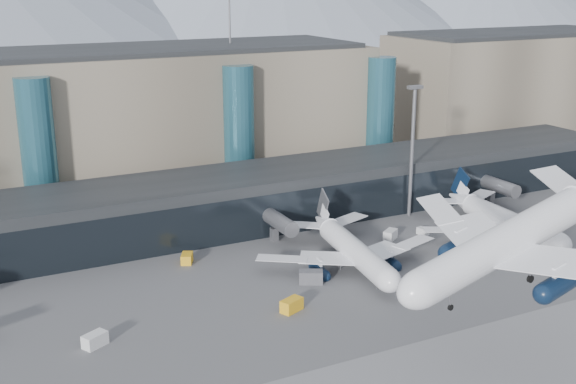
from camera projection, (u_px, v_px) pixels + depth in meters
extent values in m
plane|color=#515154|center=(441.00, 360.00, 88.34)|extent=(900.00, 900.00, 0.00)
cube|color=black|center=(249.00, 198.00, 136.52)|extent=(170.00, 18.00, 10.00)
cube|color=black|center=(269.00, 216.00, 129.19)|extent=(170.00, 0.40, 8.00)
cylinder|color=slate|center=(274.00, 218.00, 127.34)|extent=(2.80, 14.00, 2.80)
cube|color=slate|center=(274.00, 234.00, 128.20)|extent=(1.20, 1.20, 2.40)
cylinder|color=slate|center=(492.00, 183.00, 148.95)|extent=(2.80, 14.00, 2.80)
cube|color=slate|center=(491.00, 197.00, 149.81)|extent=(1.20, 1.20, 2.40)
cube|color=gray|center=(76.00, 128.00, 150.23)|extent=(130.00, 30.00, 30.00)
cube|color=black|center=(70.00, 52.00, 145.80)|extent=(123.50, 28.00, 1.00)
cube|color=gray|center=(512.00, 89.00, 202.10)|extent=(70.00, 30.00, 30.00)
cube|color=black|center=(517.00, 33.00, 197.67)|extent=(66.50, 28.00, 1.00)
cylinder|color=#285E70|center=(39.00, 153.00, 132.51)|extent=(6.40, 6.40, 28.00)
cylinder|color=#285E70|center=(239.00, 133.00, 149.80)|extent=(6.40, 6.40, 28.00)
cylinder|color=#285E70|center=(380.00, 119.00, 164.93)|extent=(6.40, 6.40, 28.00)
cylinder|color=slate|center=(229.00, 11.00, 158.79)|extent=(0.40, 0.40, 16.00)
cylinder|color=slate|center=(412.00, 154.00, 138.79)|extent=(0.70, 0.70, 25.00)
cube|color=slate|center=(415.00, 87.00, 135.14)|extent=(3.00, 1.20, 0.60)
cylinder|color=white|center=(517.00, 225.00, 82.04)|extent=(25.99, 7.31, 4.25)
ellipsoid|color=white|center=(436.00, 247.00, 75.22)|extent=(6.42, 4.94, 4.25)
cylinder|color=black|center=(569.00, 267.00, 77.51)|extent=(5.38, 2.94, 2.34)
cube|color=white|center=(467.00, 208.00, 90.52)|extent=(11.61, 19.36, 0.21)
cylinder|color=black|center=(471.00, 231.00, 88.61)|extent=(5.38, 2.94, 2.34)
cube|color=white|center=(569.00, 188.00, 94.79)|extent=(6.85, 10.21, 0.17)
cylinder|color=slate|center=(460.00, 264.00, 78.05)|extent=(0.17, 0.17, 3.40)
cylinder|color=black|center=(459.00, 277.00, 78.48)|extent=(0.78, 0.36, 0.75)
cylinder|color=black|center=(538.00, 265.00, 81.81)|extent=(1.01, 0.49, 0.97)
cylinder|color=black|center=(503.00, 251.00, 85.88)|extent=(1.01, 0.49, 0.97)
cylinder|color=white|center=(351.00, 241.00, 116.31)|extent=(6.94, 22.86, 3.74)
ellipsoid|color=white|center=(382.00, 267.00, 106.07)|extent=(4.45, 5.72, 3.74)
cone|color=white|center=(319.00, 214.00, 129.43)|extent=(4.63, 6.91, 3.74)
cube|color=white|center=(392.00, 236.00, 120.41)|extent=(17.01, 9.88, 0.19)
cylinder|color=black|center=(384.00, 251.00, 119.19)|extent=(2.68, 4.76, 2.06)
cube|color=white|center=(343.00, 210.00, 130.76)|extent=(8.97, 5.86, 0.15)
cube|color=white|center=(301.00, 247.00, 115.50)|extent=(16.48, 13.42, 0.19)
cylinder|color=black|center=(315.00, 260.00, 115.46)|extent=(2.68, 4.76, 2.06)
cube|color=white|center=(296.00, 215.00, 128.01)|extent=(8.66, 7.55, 0.15)
cube|color=slate|center=(319.00, 197.00, 128.87)|extent=(1.02, 5.56, 6.58)
cube|color=white|center=(321.00, 205.00, 128.32)|extent=(0.80, 3.73, 3.60)
cylinder|color=slate|center=(372.00, 274.00, 109.83)|extent=(0.15, 0.15, 2.99)
cylinder|color=black|center=(371.00, 282.00, 110.21)|extent=(0.33, 0.69, 0.66)
cylinder|color=black|center=(361.00, 259.00, 118.94)|extent=(0.45, 0.89, 0.85)
cylinder|color=black|center=(336.00, 262.00, 117.58)|extent=(0.45, 0.89, 0.85)
cylinder|color=white|center=(504.00, 213.00, 130.23)|extent=(4.97, 23.09, 3.80)
ellipsoid|color=white|center=(550.00, 232.00, 120.19)|extent=(4.07, 5.51, 3.80)
cone|color=white|center=(454.00, 191.00, 143.10)|extent=(4.13, 6.74, 3.80)
cube|color=white|center=(532.00, 208.00, 135.02)|extent=(17.27, 11.31, 0.19)
cylinder|color=black|center=(528.00, 221.00, 133.66)|extent=(2.32, 4.69, 2.09)
cube|color=white|center=(473.00, 187.00, 144.82)|extent=(9.10, 6.57, 0.15)
cube|color=white|center=(461.00, 219.00, 128.67)|extent=(17.08, 12.59, 0.19)
cylinder|color=black|center=(473.00, 230.00, 128.84)|extent=(2.32, 4.69, 2.09)
cube|color=white|center=(435.00, 192.00, 141.26)|extent=(8.99, 7.19, 0.15)
cube|color=black|center=(454.00, 176.00, 142.51)|extent=(0.52, 5.68, 6.69)
cube|color=white|center=(457.00, 182.00, 141.98)|extent=(0.46, 3.80, 3.66)
cylinder|color=slate|center=(534.00, 240.00, 123.91)|extent=(0.15, 0.15, 3.04)
cylinder|color=black|center=(533.00, 247.00, 124.28)|extent=(0.28, 0.69, 0.67)
cylinder|color=black|center=(508.00, 229.00, 133.06)|extent=(0.38, 0.88, 0.87)
cylinder|color=black|center=(488.00, 233.00, 131.30)|extent=(0.38, 0.88, 0.87)
cube|color=silver|center=(95.00, 340.00, 91.54)|extent=(3.55, 2.98, 1.74)
cube|color=gold|center=(187.00, 258.00, 118.33)|extent=(2.78, 3.24, 1.60)
cube|color=#505056|center=(311.00, 277.00, 110.42)|extent=(4.09, 3.37, 2.01)
cube|color=silver|center=(390.00, 235.00, 128.90)|extent=(3.47, 3.08, 1.76)
cube|color=silver|center=(423.00, 231.00, 131.43)|extent=(1.60, 2.32, 1.24)
cube|color=gold|center=(292.00, 305.00, 101.20)|extent=(3.69, 2.86, 1.81)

